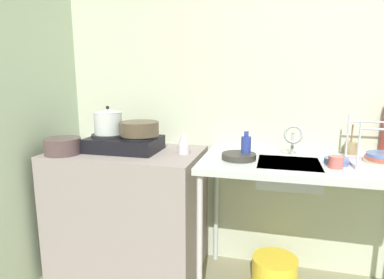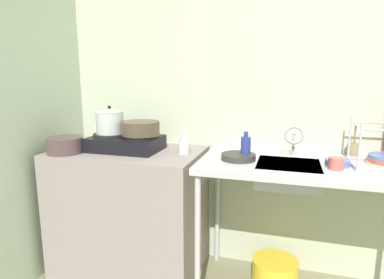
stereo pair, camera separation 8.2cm
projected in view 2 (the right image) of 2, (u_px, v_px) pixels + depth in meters
The scene contains 15 objects.
counter_concrete at pixel (130, 210), 2.38m from camera, with size 1.03×0.65×0.90m, color gray.
counter_sink at pixel (307, 175), 1.97m from camera, with size 1.31×0.65×0.90m.
stove at pixel (126, 143), 2.29m from camera, with size 0.49×0.33×0.12m.
pot_on_left_burner at pixel (110, 121), 2.29m from camera, with size 0.20×0.20×0.20m.
pot_on_right_burner at pixel (141, 128), 2.24m from camera, with size 0.26×0.26×0.09m.
pot_beside_stove at pixel (65, 145), 2.21m from camera, with size 0.24×0.24×0.11m.
percolator at pixel (184, 143), 2.18m from camera, with size 0.08×0.08×0.16m.
sink_basin at pixel (288, 174), 1.96m from camera, with size 0.37×0.34×0.13m, color #B8BBBE.
faucet at pixel (294, 137), 2.06m from camera, with size 0.12×0.07×0.21m.
frying_pan at pixel (238, 157), 2.03m from camera, with size 0.22×0.22×0.04m, color #322F2A.
cup_by_rack at pixel (336, 163), 1.82m from camera, with size 0.08×0.08×0.07m, color #BD5953.
small_bowl_on_drainboard at pixel (337, 163), 1.90m from camera, with size 0.14×0.14×0.04m, color #586BB1.
bottle_by_sink at pixel (246, 147), 2.04m from camera, with size 0.06×0.06×0.18m.
utensil_jar at pixel (353, 150), 2.12m from camera, with size 0.08×0.08×0.21m.
bucket_on_floor at pixel (275, 272), 2.23m from camera, with size 0.31×0.31×0.19m, color yellow.
Camera 2 is at (-0.69, -0.71, 1.41)m, focal length 30.41 mm.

